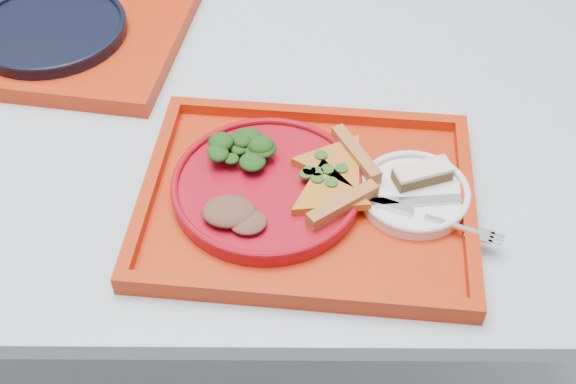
% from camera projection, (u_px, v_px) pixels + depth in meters
% --- Properties ---
extents(ground, '(10.00, 10.00, 0.00)m').
position_uv_depth(ground, '(183.00, 365.00, 1.66)').
color(ground, '#919399').
rests_on(ground, ground).
extents(table, '(1.60, 0.80, 0.75)m').
position_uv_depth(table, '(138.00, 155.00, 1.17)').
color(table, silver).
rests_on(table, ground).
extents(tray_main, '(0.48, 0.39, 0.01)m').
position_uv_depth(tray_main, '(307.00, 201.00, 0.99)').
color(tray_main, '#B42509').
rests_on(tray_main, table).
extents(tray_far, '(0.50, 0.42, 0.01)m').
position_uv_depth(tray_far, '(53.00, 37.00, 1.26)').
color(tray_far, '#B42509').
rests_on(tray_far, table).
extents(dinner_plate, '(0.26, 0.26, 0.02)m').
position_uv_depth(dinner_plate, '(267.00, 188.00, 0.99)').
color(dinner_plate, '#9C0A16').
rests_on(dinner_plate, tray_main).
extents(side_plate, '(0.15, 0.15, 0.01)m').
position_uv_depth(side_plate, '(414.00, 195.00, 0.98)').
color(side_plate, white).
rests_on(side_plate, tray_main).
extents(navy_plate, '(0.26, 0.26, 0.02)m').
position_uv_depth(navy_plate, '(51.00, 30.00, 1.25)').
color(navy_plate, black).
rests_on(navy_plate, tray_far).
extents(pizza_slice_a, '(0.16, 0.16, 0.02)m').
position_uv_depth(pizza_slice_a, '(329.00, 191.00, 0.96)').
color(pizza_slice_a, gold).
rests_on(pizza_slice_a, dinner_plate).
extents(pizza_slice_b, '(0.16, 0.15, 0.02)m').
position_uv_depth(pizza_slice_b, '(336.00, 161.00, 1.00)').
color(pizza_slice_b, gold).
rests_on(pizza_slice_b, dinner_plate).
extents(salad_heap, '(0.09, 0.08, 0.04)m').
position_uv_depth(salad_heap, '(236.00, 143.00, 1.01)').
color(salad_heap, black).
rests_on(salad_heap, dinner_plate).
extents(meat_portion, '(0.07, 0.06, 0.02)m').
position_uv_depth(meat_portion, '(229.00, 211.00, 0.93)').
color(meat_portion, brown).
rests_on(meat_portion, dinner_plate).
extents(dessert_bar, '(0.09, 0.06, 0.02)m').
position_uv_depth(dessert_bar, '(422.00, 174.00, 0.98)').
color(dessert_bar, '#4B3219').
rests_on(dessert_bar, side_plate).
extents(knife, '(0.19, 0.03, 0.01)m').
position_uv_depth(knife, '(409.00, 201.00, 0.96)').
color(knife, silver).
rests_on(knife, side_plate).
extents(fork, '(0.18, 0.09, 0.01)m').
position_uv_depth(fork, '(424.00, 215.00, 0.94)').
color(fork, silver).
rests_on(fork, side_plate).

